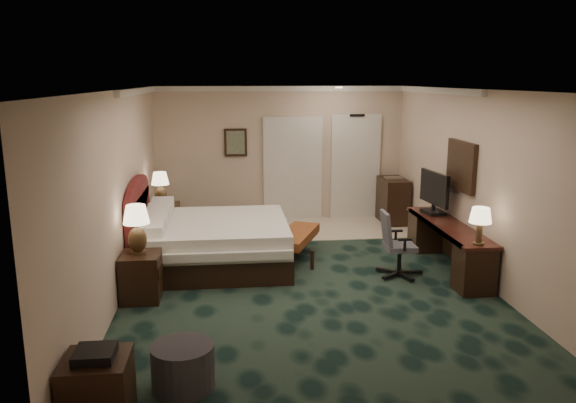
{
  "coord_description": "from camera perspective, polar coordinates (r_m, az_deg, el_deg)",
  "views": [
    {
      "loc": [
        -1.08,
        -7.49,
        2.85
      ],
      "look_at": [
        -0.19,
        0.6,
        1.06
      ],
      "focal_mm": 35.0,
      "sensor_mm": 36.0,
      "label": 1
    }
  ],
  "objects": [
    {
      "name": "tv",
      "position": [
        9.35,
        14.62,
        0.85
      ],
      "size": [
        0.17,
        0.89,
        0.69
      ],
      "primitive_type": "cube",
      "rotation": [
        0.0,
        0.0,
        0.11
      ],
      "color": "black",
      "rests_on": "desk"
    },
    {
      "name": "side_table",
      "position": [
        5.21,
        -18.77,
        -17.7
      ],
      "size": [
        0.54,
        0.54,
        0.58
      ],
      "primitive_type": "cube",
      "color": "black",
      "rests_on": "ground"
    },
    {
      "name": "wall_art",
      "position": [
        11.27,
        -5.35,
        5.99
      ],
      "size": [
        0.45,
        0.06,
        0.55
      ],
      "primitive_type": "cube",
      "color": "#415B4E",
      "rests_on": "wall_back"
    },
    {
      "name": "desk_chair",
      "position": [
        8.36,
        11.31,
        -4.24
      ],
      "size": [
        0.58,
        0.54,
        0.97
      ],
      "primitive_type": null,
      "rotation": [
        0.0,
        0.0,
        -0.02
      ],
      "color": "#4D4E59",
      "rests_on": "ground"
    },
    {
      "name": "nightstand_near",
      "position": [
        7.65,
        -14.7,
        -7.38
      ],
      "size": [
        0.5,
        0.57,
        0.62
      ],
      "primitive_type": "cube",
      "color": "black",
      "rests_on": "ground"
    },
    {
      "name": "closet_doors",
      "position": [
        11.42,
        0.49,
        3.35
      ],
      "size": [
        1.2,
        0.06,
        2.1
      ],
      "primitive_type": "cube",
      "color": "beige",
      "rests_on": "ground"
    },
    {
      "name": "crown_molding",
      "position": [
        7.57,
        1.95,
        10.9
      ],
      "size": [
        5.0,
        7.5,
        0.1
      ],
      "primitive_type": null,
      "color": "silver",
      "rests_on": "wall_back"
    },
    {
      "name": "floor",
      "position": [
        8.09,
        1.81,
        -8.22
      ],
      "size": [
        5.0,
        7.5,
        0.0
      ],
      "primitive_type": "cube",
      "color": "black",
      "rests_on": "ground"
    },
    {
      "name": "tile_patch",
      "position": [
        10.95,
        4.36,
        -2.67
      ],
      "size": [
        3.2,
        1.7,
        0.01
      ],
      "primitive_type": "cube",
      "color": "beige",
      "rests_on": "ground"
    },
    {
      "name": "headboard",
      "position": [
        8.87,
        -14.92,
        -2.04
      ],
      "size": [
        0.12,
        2.0,
        1.4
      ],
      "primitive_type": null,
      "color": "#4F1017",
      "rests_on": "ground"
    },
    {
      "name": "lamp_far",
      "position": [
        10.11,
        -12.83,
        1.3
      ],
      "size": [
        0.35,
        0.35,
        0.58
      ],
      "primitive_type": null,
      "rotation": [
        0.0,
        0.0,
        -0.16
      ],
      "color": "black",
      "rests_on": "nightstand_far"
    },
    {
      "name": "ottoman",
      "position": [
        5.56,
        -10.62,
        -16.13
      ],
      "size": [
        0.71,
        0.71,
        0.42
      ],
      "primitive_type": "cylinder",
      "rotation": [
        0.0,
        0.0,
        -0.22
      ],
      "color": "#313032",
      "rests_on": "ground"
    },
    {
      "name": "desk_lamp",
      "position": [
        7.79,
        18.91,
        -2.36
      ],
      "size": [
        0.34,
        0.34,
        0.51
      ],
      "primitive_type": null,
      "rotation": [
        0.0,
        0.0,
        -0.18
      ],
      "color": "black",
      "rests_on": "desk"
    },
    {
      "name": "lamp_near",
      "position": [
        7.5,
        -15.1,
        -2.74
      ],
      "size": [
        0.43,
        0.43,
        0.64
      ],
      "primitive_type": null,
      "rotation": [
        0.0,
        0.0,
        -0.3
      ],
      "color": "black",
      "rests_on": "nightstand_near"
    },
    {
      "name": "bed_bench",
      "position": [
        9.06,
        0.85,
        -4.46
      ],
      "size": [
        0.93,
        1.38,
        0.44
      ],
      "primitive_type": "cube",
      "rotation": [
        0.0,
        0.0,
        -0.4
      ],
      "color": "brown",
      "rests_on": "ground"
    },
    {
      "name": "minibar",
      "position": [
        11.44,
        10.6,
        0.09
      ],
      "size": [
        0.47,
        0.85,
        0.9
      ],
      "primitive_type": "cube",
      "color": "black",
      "rests_on": "ground"
    },
    {
      "name": "wall_mirror",
      "position": [
        8.93,
        17.19,
        3.49
      ],
      "size": [
        0.05,
        0.95,
        0.75
      ],
      "primitive_type": "cube",
      "color": "white",
      "rests_on": "wall_right"
    },
    {
      "name": "bed",
      "position": [
        8.78,
        -7.4,
        -4.22
      ],
      "size": [
        2.22,
        2.06,
        0.71
      ],
      "primitive_type": "cube",
      "color": "silver",
      "rests_on": "ground"
    },
    {
      "name": "wall_left",
      "position": [
        7.77,
        -16.69,
        0.77
      ],
      "size": [
        0.0,
        7.5,
        2.7
      ],
      "primitive_type": "cube",
      "color": "#BAA893",
      "rests_on": "ground"
    },
    {
      "name": "wall_back",
      "position": [
        11.39,
        -0.78,
        4.85
      ],
      "size": [
        5.0,
        0.0,
        2.7
      ],
      "primitive_type": "cube",
      "color": "#BAA893",
      "rests_on": "ground"
    },
    {
      "name": "desk",
      "position": [
        8.88,
        15.87,
        -4.44
      ],
      "size": [
        0.52,
        2.41,
        0.7
      ],
      "primitive_type": "cube",
      "color": "black",
      "rests_on": "ground"
    },
    {
      "name": "wall_right",
      "position": [
        8.44,
        18.94,
        1.5
      ],
      "size": [
        0.0,
        7.5,
        2.7
      ],
      "primitive_type": "cube",
      "color": "#BAA893",
      "rests_on": "ground"
    },
    {
      "name": "nightstand_far",
      "position": [
        10.21,
        -12.47,
        -2.16
      ],
      "size": [
        0.53,
        0.61,
        0.66
      ],
      "primitive_type": "cube",
      "color": "black",
      "rests_on": "ground"
    },
    {
      "name": "wall_front",
      "position": [
        4.17,
        9.23,
        -8.79
      ],
      "size": [
        5.0,
        0.0,
        2.7
      ],
      "primitive_type": "cube",
      "color": "#BAA893",
      "rests_on": "ground"
    },
    {
      "name": "ceiling",
      "position": [
        7.57,
        1.95,
        11.28
      ],
      "size": [
        5.0,
        7.5,
        0.0
      ],
      "primitive_type": "cube",
      "color": "white",
      "rests_on": "wall_back"
    },
    {
      "name": "entry_door",
      "position": [
        11.66,
        6.85,
        3.44
      ],
      "size": [
        1.02,
        0.06,
        2.18
      ],
      "primitive_type": "cube",
      "color": "silver",
      "rests_on": "ground"
    }
  ]
}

